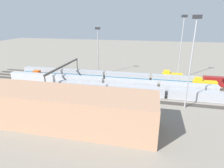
{
  "coord_description": "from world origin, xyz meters",
  "views": [
    {
      "loc": [
        -19.52,
        83.37,
        30.49
      ],
      "look_at": [
        -2.15,
        4.94,
        2.5
      ],
      "focal_mm": 30.14,
      "sensor_mm": 36.0,
      "label": 1
    }
  ],
  "objects_px": {
    "train_on_track_4": "(104,83)",
    "train_on_track_5": "(136,91)",
    "light_mast_2": "(182,41)",
    "train_on_track_3": "(42,76)",
    "maintenance_shed": "(65,108)",
    "train_on_track_2": "(204,84)",
    "signal_gantry": "(63,67)",
    "light_mast_1": "(192,53)",
    "train_on_track_1": "(123,76)",
    "train_on_track_0": "(172,76)",
    "light_mast_0": "(98,45)"
  },
  "relations": [
    {
      "from": "train_on_track_4",
      "to": "train_on_track_5",
      "type": "bearing_deg",
      "value": 161.72
    },
    {
      "from": "light_mast_2",
      "to": "train_on_track_3",
      "type": "bearing_deg",
      "value": 14.37
    },
    {
      "from": "train_on_track_5",
      "to": "maintenance_shed",
      "type": "bearing_deg",
      "value": 55.86
    },
    {
      "from": "maintenance_shed",
      "to": "train_on_track_4",
      "type": "bearing_deg",
      "value": -95.92
    },
    {
      "from": "train_on_track_4",
      "to": "train_on_track_2",
      "type": "bearing_deg",
      "value": -167.39
    },
    {
      "from": "train_on_track_3",
      "to": "signal_gantry",
      "type": "height_order",
      "value": "signal_gantry"
    },
    {
      "from": "signal_gantry",
      "to": "light_mast_2",
      "type": "bearing_deg",
      "value": -162.62
    },
    {
      "from": "light_mast_1",
      "to": "light_mast_2",
      "type": "bearing_deg",
      "value": -91.51
    },
    {
      "from": "maintenance_shed",
      "to": "train_on_track_1",
      "type": "bearing_deg",
      "value": -101.55
    },
    {
      "from": "train_on_track_4",
      "to": "train_on_track_1",
      "type": "xyz_separation_m",
      "value": [
        -6.31,
        -15.0,
        -0.57
      ]
    },
    {
      "from": "train_on_track_4",
      "to": "signal_gantry",
      "type": "distance_m",
      "value": 23.22
    },
    {
      "from": "train_on_track_4",
      "to": "light_mast_2",
      "type": "bearing_deg",
      "value": -146.59
    },
    {
      "from": "train_on_track_2",
      "to": "light_mast_2",
      "type": "distance_m",
      "value": 24.25
    },
    {
      "from": "light_mast_2",
      "to": "signal_gantry",
      "type": "xyz_separation_m",
      "value": [
        56.5,
        17.69,
        -12.42
      ]
    },
    {
      "from": "train_on_track_5",
      "to": "light_mast_1",
      "type": "height_order",
      "value": "light_mast_1"
    },
    {
      "from": "train_on_track_2",
      "to": "light_mast_1",
      "type": "xyz_separation_m",
      "value": [
        11.24,
        22.82,
        17.58
      ]
    },
    {
      "from": "train_on_track_0",
      "to": "train_on_track_4",
      "type": "xyz_separation_m",
      "value": [
        31.17,
        20.0,
        0.46
      ]
    },
    {
      "from": "train_on_track_5",
      "to": "train_on_track_1",
      "type": "distance_m",
      "value": 21.86
    },
    {
      "from": "train_on_track_3",
      "to": "train_on_track_5",
      "type": "xyz_separation_m",
      "value": [
        -49.8,
        10.0,
        -0.14
      ]
    },
    {
      "from": "train_on_track_4",
      "to": "maintenance_shed",
      "type": "relative_size",
      "value": 1.77
    },
    {
      "from": "train_on_track_0",
      "to": "maintenance_shed",
      "type": "distance_m",
      "value": 62.7
    },
    {
      "from": "maintenance_shed",
      "to": "train_on_track_2",
      "type": "bearing_deg",
      "value": -138.67
    },
    {
      "from": "train_on_track_1",
      "to": "light_mast_0",
      "type": "relative_size",
      "value": 4.38
    },
    {
      "from": "train_on_track_3",
      "to": "light_mast_0",
      "type": "xyz_separation_m",
      "value": [
        -25.42,
        -17.61,
        14.62
      ]
    },
    {
      "from": "light_mast_1",
      "to": "train_on_track_4",
      "type": "bearing_deg",
      "value": -20.96
    },
    {
      "from": "light_mast_2",
      "to": "train_on_track_5",
      "type": "bearing_deg",
      "value": 55.18
    },
    {
      "from": "train_on_track_5",
      "to": "train_on_track_3",
      "type": "bearing_deg",
      "value": -11.36
    },
    {
      "from": "train_on_track_3",
      "to": "train_on_track_1",
      "type": "bearing_deg",
      "value": -166.28
    },
    {
      "from": "light_mast_0",
      "to": "signal_gantry",
      "type": "height_order",
      "value": "light_mast_0"
    },
    {
      "from": "train_on_track_5",
      "to": "light_mast_0",
      "type": "relative_size",
      "value": 2.73
    },
    {
      "from": "train_on_track_4",
      "to": "train_on_track_1",
      "type": "relative_size",
      "value": 0.83
    },
    {
      "from": "signal_gantry",
      "to": "train_on_track_5",
      "type": "bearing_deg",
      "value": 164.97
    },
    {
      "from": "train_on_track_0",
      "to": "light_mast_2",
      "type": "bearing_deg",
      "value": -140.17
    },
    {
      "from": "train_on_track_3",
      "to": "light_mast_2",
      "type": "relative_size",
      "value": 0.31
    },
    {
      "from": "signal_gantry",
      "to": "train_on_track_2",
      "type": "bearing_deg",
      "value": -175.72
    },
    {
      "from": "train_on_track_0",
      "to": "train_on_track_1",
      "type": "distance_m",
      "value": 25.36
    },
    {
      "from": "train_on_track_2",
      "to": "train_on_track_1",
      "type": "xyz_separation_m",
      "value": [
        38.39,
        -5.0,
        -0.11
      ]
    },
    {
      "from": "train_on_track_5",
      "to": "train_on_track_1",
      "type": "height_order",
      "value": "train_on_track_1"
    },
    {
      "from": "train_on_track_5",
      "to": "light_mast_2",
      "type": "relative_size",
      "value": 2.21
    },
    {
      "from": "train_on_track_2",
      "to": "train_on_track_1",
      "type": "relative_size",
      "value": 0.09
    },
    {
      "from": "train_on_track_1",
      "to": "train_on_track_2",
      "type": "bearing_deg",
      "value": 172.58
    },
    {
      "from": "signal_gantry",
      "to": "train_on_track_4",
      "type": "bearing_deg",
      "value": 167.25
    },
    {
      "from": "train_on_track_4",
      "to": "train_on_track_2",
      "type": "height_order",
      "value": "same"
    },
    {
      "from": "train_on_track_3",
      "to": "light_mast_0",
      "type": "distance_m",
      "value": 34.21
    },
    {
      "from": "train_on_track_2",
      "to": "maintenance_shed",
      "type": "relative_size",
      "value": 0.19
    },
    {
      "from": "light_mast_1",
      "to": "maintenance_shed",
      "type": "xyz_separation_m",
      "value": [
        36.8,
        19.43,
        -14.45
      ]
    },
    {
      "from": "train_on_track_4",
      "to": "train_on_track_2",
      "type": "distance_m",
      "value": 45.81
    },
    {
      "from": "light_mast_1",
      "to": "light_mast_2",
      "type": "xyz_separation_m",
      "value": [
        -0.94,
        -35.51,
        0.33
      ]
    },
    {
      "from": "train_on_track_5",
      "to": "signal_gantry",
      "type": "xyz_separation_m",
      "value": [
        37.24,
        -10.0,
        5.63
      ]
    },
    {
      "from": "light_mast_0",
      "to": "train_on_track_0",
      "type": "bearing_deg",
      "value": 176.31
    }
  ]
}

